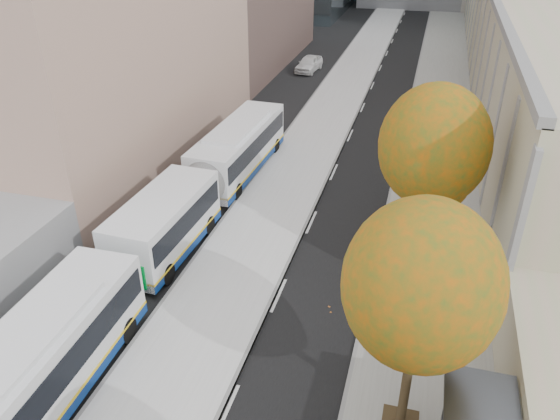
% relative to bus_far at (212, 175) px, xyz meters
% --- Properties ---
extents(bus_platform, '(4.25, 150.00, 0.15)m').
position_rel_bus_far_xyz_m(bus_platform, '(3.26, 10.25, -1.46)').
color(bus_platform, '#B5B5B5').
rests_on(bus_platform, ground).
extents(sidewalk, '(4.75, 150.00, 0.08)m').
position_rel_bus_far_xyz_m(sidewalk, '(11.26, 10.25, -1.49)').
color(sidewalk, gray).
rests_on(sidewalk, ground).
extents(tree_c, '(4.20, 4.20, 7.28)m').
position_rel_bus_far_xyz_m(tree_c, '(10.73, -11.75, 3.72)').
color(tree_c, black).
rests_on(tree_c, sidewalk).
extents(tree_d, '(4.40, 4.40, 7.60)m').
position_rel_bus_far_xyz_m(tree_d, '(10.73, -2.75, 3.94)').
color(tree_d, black).
rests_on(tree_d, sidewalk).
extents(bus_far, '(3.13, 16.89, 2.80)m').
position_rel_bus_far_xyz_m(bus_far, '(0.00, 0.00, 0.00)').
color(bus_far, silver).
rests_on(bus_far, ground).
extents(distant_car, '(2.14, 4.35, 1.43)m').
position_rel_bus_far_xyz_m(distant_car, '(-0.88, 26.31, -0.82)').
color(distant_car, silver).
rests_on(distant_car, ground).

